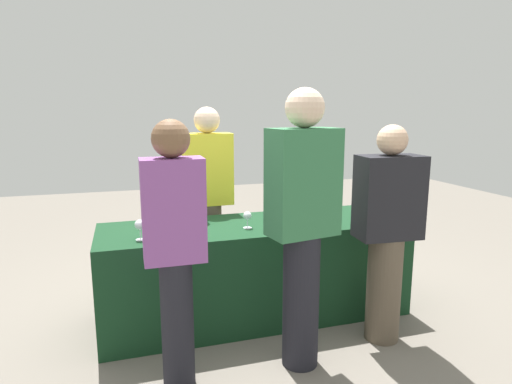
% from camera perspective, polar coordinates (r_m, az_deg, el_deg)
% --- Properties ---
extents(ground_plane, '(12.00, 12.00, 0.00)m').
position_cam_1_polar(ground_plane, '(3.66, 0.00, -15.74)').
color(ground_plane, slate).
extents(tasting_table, '(2.39, 0.74, 0.76)m').
position_cam_1_polar(tasting_table, '(3.51, 0.00, -10.17)').
color(tasting_table, '#14381E').
rests_on(tasting_table, ground_plane).
extents(wine_bottle_0, '(0.07, 0.07, 0.33)m').
position_cam_1_polar(wine_bottle_0, '(3.41, -11.72, -2.19)').
color(wine_bottle_0, black).
rests_on(wine_bottle_0, tasting_table).
extents(wine_bottle_1, '(0.07, 0.07, 0.33)m').
position_cam_1_polar(wine_bottle_1, '(3.44, -7.04, -1.97)').
color(wine_bottle_1, black).
rests_on(wine_bottle_1, tasting_table).
extents(wine_bottle_2, '(0.07, 0.07, 0.30)m').
position_cam_1_polar(wine_bottle_2, '(3.56, 5.72, -1.71)').
color(wine_bottle_2, black).
rests_on(wine_bottle_2, tasting_table).
extents(wine_bottle_3, '(0.07, 0.07, 0.32)m').
position_cam_1_polar(wine_bottle_3, '(3.82, 13.51, -0.93)').
color(wine_bottle_3, black).
rests_on(wine_bottle_3, tasting_table).
extents(wine_glass_0, '(0.07, 0.07, 0.14)m').
position_cam_1_polar(wine_glass_0, '(3.05, -15.00, -4.27)').
color(wine_glass_0, silver).
rests_on(wine_glass_0, tasting_table).
extents(wine_glass_1, '(0.07, 0.07, 0.14)m').
position_cam_1_polar(wine_glass_1, '(3.15, -7.87, -3.66)').
color(wine_glass_1, silver).
rests_on(wine_glass_1, tasting_table).
extents(wine_glass_2, '(0.07, 0.07, 0.13)m').
position_cam_1_polar(wine_glass_2, '(3.24, -1.14, -3.25)').
color(wine_glass_2, silver).
rests_on(wine_glass_2, tasting_table).
extents(wine_glass_3, '(0.07, 0.07, 0.14)m').
position_cam_1_polar(wine_glass_3, '(3.47, 8.61, -2.20)').
color(wine_glass_3, silver).
rests_on(wine_glass_3, tasting_table).
extents(wine_glass_4, '(0.07, 0.07, 0.13)m').
position_cam_1_polar(wine_glass_4, '(3.65, 13.14, -1.86)').
color(wine_glass_4, silver).
rests_on(wine_glass_4, tasting_table).
extents(server_pouring, '(0.41, 0.23, 1.66)m').
position_cam_1_polar(server_pouring, '(3.82, -6.28, -0.42)').
color(server_pouring, brown).
rests_on(server_pouring, ground_plane).
extents(guest_0, '(0.35, 0.21, 1.59)m').
position_cam_1_polar(guest_0, '(2.53, -10.63, -6.90)').
color(guest_0, black).
rests_on(guest_0, ground_plane).
extents(guest_1, '(0.46, 0.30, 1.77)m').
position_cam_1_polar(guest_1, '(2.69, 6.12, -3.84)').
color(guest_1, black).
rests_on(guest_1, ground_plane).
extents(guest_2, '(0.45, 0.27, 1.54)m').
position_cam_1_polar(guest_2, '(3.15, 16.85, -4.74)').
color(guest_2, brown).
rests_on(guest_2, ground_plane).
extents(menu_board, '(0.52, 0.07, 0.85)m').
position_cam_1_polar(menu_board, '(4.59, 5.93, -4.61)').
color(menu_board, white).
rests_on(menu_board, ground_plane).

